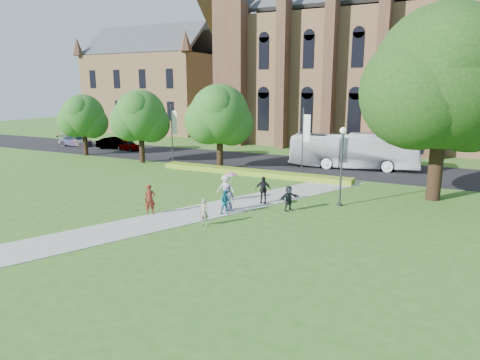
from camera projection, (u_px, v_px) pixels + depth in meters
The scene contains 25 objects.
ground at pixel (192, 217), 26.06m from camera, with size 160.00×160.00×0.00m, color #32621D.
road at pixel (298, 164), 43.59m from camera, with size 160.00×10.00×0.02m, color black.
footpath at pixel (200, 212), 26.94m from camera, with size 3.20×30.00×0.04m, color #B2B2A8.
flower_hedge at pixel (252, 172), 38.45m from camera, with size 18.00×1.40×0.45m, color gold.
cathedral at pixel (427, 44), 53.79m from camera, with size 52.60×18.25×28.00m.
building_west at pixel (156, 78), 75.58m from camera, with size 22.00×14.00×18.30m.
streetlamp at pixel (342, 157), 27.82m from camera, with size 0.44×0.44×5.24m.
large_tree at pixel (444, 78), 28.30m from camera, with size 9.60×9.60×13.20m.
street_tree_0 at pixel (140, 116), 43.77m from camera, with size 5.20×5.20×7.50m.
street_tree_1 at pixel (219, 114), 40.24m from camera, with size 5.60×5.60×8.05m.
street_tree_2 at pixel (83, 116), 48.60m from camera, with size 4.80×4.80×6.95m.
banner_pole_0 at pixel (304, 137), 37.75m from camera, with size 0.70×0.10×6.00m.
banner_pole_1 at pixel (173, 130), 43.79m from camera, with size 0.70×0.10×6.00m.
tour_coach at pixel (353, 151), 41.27m from camera, with size 2.84×12.14×3.38m, color white.
car_0 at pixel (128, 145), 53.15m from camera, with size 1.49×3.71×1.26m, color gray.
car_1 at pixel (114, 143), 54.19m from camera, with size 1.56×4.47×1.47m, color gray.
car_2 at pixel (76, 141), 56.97m from camera, with size 1.97×4.86×1.41m, color gray.
pedestrian_0 at pixel (150, 200), 26.35m from camera, with size 0.67×0.44×1.85m, color maroon.
pedestrian_1 at pixel (226, 202), 26.35m from camera, with size 0.74×0.58×1.53m, color #1A6C83.
pedestrian_2 at pixel (226, 188), 29.37m from camera, with size 1.19×0.68×1.84m, color silver.
pedestrian_3 at pixel (263, 190), 28.87m from camera, with size 1.08×0.45×1.85m, color black.
pedestrian_4 at pixel (228, 198), 27.08m from camera, with size 0.83×0.54×1.69m, color slate.
pedestrian_5 at pixel (289, 198), 27.15m from camera, with size 1.50×0.48×1.61m, color #23232A.
pedestrian_6 at pixel (204, 212), 24.27m from camera, with size 0.56×0.37×1.53m, color gray.
parasol at pixel (231, 179), 26.83m from camera, with size 0.83×0.83×0.73m, color #CA938F.
Camera 1 is at (13.69, -21.10, 7.78)m, focal length 32.00 mm.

